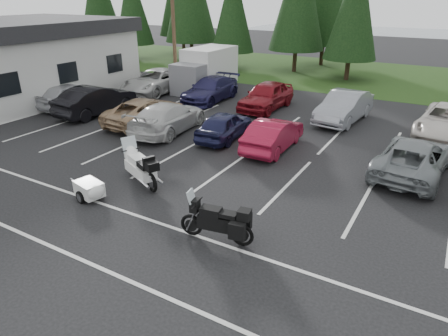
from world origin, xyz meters
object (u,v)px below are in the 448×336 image
car_far_2 (266,96)px  utility_pole (173,21)px  car_far_3 (344,107)px  car_near_6 (414,157)px  car_near_4 (225,125)px  car_near_1 (96,100)px  car_near_3 (168,117)px  car_far_0 (157,81)px  building (2,61)px  car_near_5 (273,134)px  adventure_motorcycle (216,218)px  cargo_trailer (89,190)px  car_far_4 (448,121)px  touring_motorcycle (140,163)px  car_near_2 (146,111)px  car_near_0 (71,95)px  car_far_1 (210,89)px  box_truck (202,70)px

car_far_2 → utility_pole: bearing=168.2°
car_far_3 → car_near_6: bearing=-48.2°
utility_pole → car_near_4: size_ratio=2.30×
car_near_1 → car_near_3: (5.56, -0.45, -0.08)m
car_near_1 → car_far_0: bearing=-83.5°
car_far_2 → car_far_0: bearing=179.9°
car_far_2 → building: bearing=-158.1°
car_near_5 → car_far_3: car_far_3 is taller
car_near_1 → car_far_2: size_ratio=1.04×
car_near_1 → adventure_motorcycle: bearing=150.9°
car_near_6 → cargo_trailer: car_near_6 is taller
car_near_3 → car_far_4: (12.25, 6.31, 0.00)m
car_near_5 → car_far_0: 13.21m
utility_pole → touring_motorcycle: (8.38, -13.55, -3.91)m
car_near_2 → adventure_motorcycle: size_ratio=2.07×
car_far_4 → cargo_trailer: car_far_4 is taller
car_near_5 → car_near_6: 5.79m
car_near_0 → car_near_6: 19.47m
touring_motorcycle → adventure_motorcycle: touring_motorcycle is taller
car_far_2 → car_near_2: bearing=-124.4°
car_far_1 → adventure_motorcycle: bearing=-59.5°
car_near_0 → car_far_2: bearing=-150.7°
utility_pole → car_far_3: size_ratio=1.83×
car_far_1 → car_far_3: (8.72, -0.18, 0.06)m
box_truck → car_near_4: bearing=-51.3°
car_near_0 → car_far_4: size_ratio=0.82×
car_near_0 → car_far_0: size_ratio=0.76×
car_far_1 → cargo_trailer: (3.64, -13.63, -0.42)m
building → car_far_0: building is taller
car_near_2 → car_near_4: bearing=-177.8°
touring_motorcycle → utility_pole: bearing=146.3°
car_near_6 → touring_motorcycle: touring_motorcycle is taller
car_far_2 → cargo_trailer: bearing=-90.6°
touring_motorcycle → adventure_motorcycle: (4.39, -1.84, -0.04)m
car_far_1 → car_far_2: bearing=-2.2°
car_near_5 → cargo_trailer: (-3.48, -7.58, -0.37)m
car_near_4 → building: bearing=-3.6°
touring_motorcycle → car_near_1: bearing=169.9°
car_near_1 → car_near_5: bearing=-178.6°
car_near_2 → adventure_motorcycle: 11.70m
car_near_0 → car_near_2: (6.30, -0.40, -0.05)m
box_truck → building: bearing=-139.6°
car_near_0 → car_near_5: car_near_0 is taller
car_near_6 → car_far_4: (0.85, 5.76, 0.04)m
car_far_2 → car_far_3: bearing=-1.1°
car_near_6 → touring_motorcycle: size_ratio=1.79×
car_far_1 → touring_motorcycle: touring_motorcycle is taller
building → car_far_4: bearing=13.2°
building → car_far_3: building is taller
box_truck → car_far_2: size_ratio=1.16×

